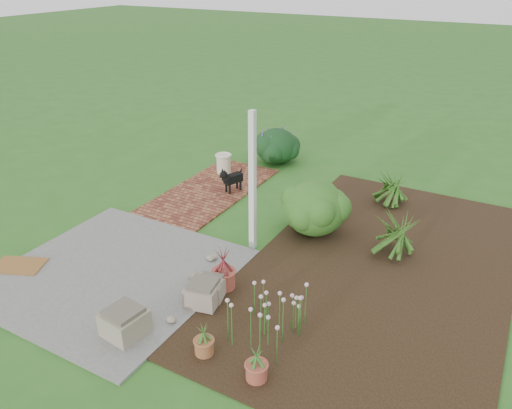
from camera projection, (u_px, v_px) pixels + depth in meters
The scene contains 19 objects.
ground at pixel (235, 246), 8.96m from camera, with size 80.00×80.00×0.00m, color #2C6620.
concrete_patio at pixel (114, 273), 8.12m from camera, with size 3.50×3.50×0.04m, color slate.
brick_path at pixel (211, 190), 11.06m from camera, with size 1.60×3.50×0.04m, color maroon.
garden_bed at pixel (380, 269), 8.25m from camera, with size 4.00×7.00×0.03m, color black.
veranda_post at pixel (252, 183), 8.35m from camera, with size 0.10×0.10×2.50m, color white.
stone_trough_near at pixel (125, 323), 6.71m from camera, with size 0.52×0.52×0.34m, color gray.
stone_trough_mid at pixel (203, 294), 7.33m from camera, with size 0.47×0.47×0.31m, color gray.
stone_trough_far at pixel (211, 288), 7.49m from camera, with size 0.41×0.41×0.27m, color gray.
coir_doormat at pixel (19, 265), 8.28m from camera, with size 0.80×0.52×0.02m, color brown.
black_dog at pixel (231, 178), 10.83m from camera, with size 0.34×0.59×0.53m.
cream_ceramic_urn at pixel (224, 164), 11.85m from camera, with size 0.34×0.34×0.45m, color beige.
evergreen_shrub at pixel (315, 207), 9.17m from camera, with size 1.18×1.18×1.00m, color #114210.
agapanthus_clump_back at pixel (396, 231), 8.43m from camera, with size 1.04×1.04×0.94m, color #153B0A, non-canonical shape.
agapanthus_clump_front at pixel (391, 185), 10.26m from camera, with size 0.95×0.95×0.85m, color #0B370C, non-canonical shape.
pink_flower_patch at pixel (272, 316), 6.60m from camera, with size 1.06×1.06×0.68m, color #113D0F, non-canonical shape.
terracotta_pot_bronze at pixel (224, 279), 7.71m from camera, with size 0.36×0.36×0.29m, color #A64A38.
terracotta_pot_small_left at pixel (257, 371), 6.03m from camera, with size 0.26×0.26×0.22m, color #A04936.
terracotta_pot_small_right at pixel (204, 346), 6.42m from camera, with size 0.25×0.25×0.21m, color #985933.
purple_flowering_bush at pixel (276, 145), 12.49m from camera, with size 1.05×1.05×0.89m, color black.
Camera 1 is at (4.09, -6.56, 4.60)m, focal length 35.00 mm.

